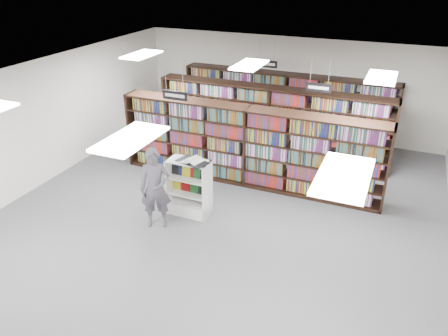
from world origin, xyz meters
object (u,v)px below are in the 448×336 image
at_px(open_book, 192,161).
at_px(endcap_display, 190,195).
at_px(shopper, 155,189).
at_px(bookshelf_row_near, 247,146).

bearing_deg(open_book, endcap_display, 165.93).
height_order(endcap_display, shopper, shopper).
bearing_deg(bookshelf_row_near, open_book, -106.02).
height_order(endcap_display, open_book, open_book).
height_order(bookshelf_row_near, endcap_display, bookshelf_row_near).
bearing_deg(open_book, bookshelf_row_near, 90.85).
relative_size(endcap_display, open_book, 1.75).
relative_size(endcap_display, shopper, 0.74).
distance_m(open_book, shopper, 1.01).
bearing_deg(endcap_display, shopper, -120.54).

